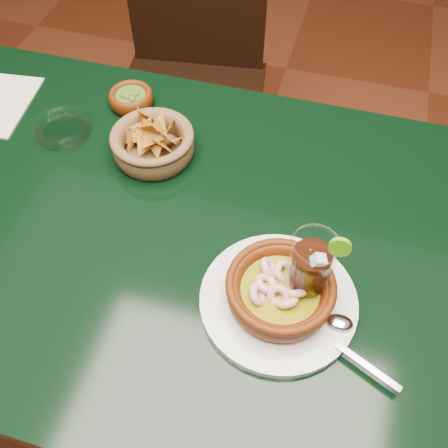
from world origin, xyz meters
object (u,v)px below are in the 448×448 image
(dining_table, at_px, (158,250))
(chip_basket, at_px, (153,143))
(dining_chair, at_px, (192,76))
(shrimp_plate, at_px, (280,293))
(cola_drink, at_px, (309,272))

(dining_table, bearing_deg, chip_basket, 109.04)
(dining_table, distance_m, dining_chair, 0.74)
(shrimp_plate, relative_size, chip_basket, 1.65)
(dining_chair, bearing_deg, cola_drink, -59.85)
(dining_table, height_order, shrimp_plate, shrimp_plate)
(dining_table, xyz_separation_m, chip_basket, (-0.05, 0.15, 0.13))
(shrimp_plate, distance_m, chip_basket, 0.40)
(cola_drink, bearing_deg, dining_chair, 120.15)
(dining_chair, height_order, cola_drink, dining_chair)
(dining_table, xyz_separation_m, shrimp_plate, (0.25, -0.10, 0.13))
(dining_table, height_order, dining_chair, dining_chair)
(dining_chair, relative_size, cola_drink, 5.65)
(cola_drink, bearing_deg, shrimp_plate, -147.19)
(cola_drink, bearing_deg, chip_basket, 145.55)
(dining_chair, bearing_deg, shrimp_plate, -62.46)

